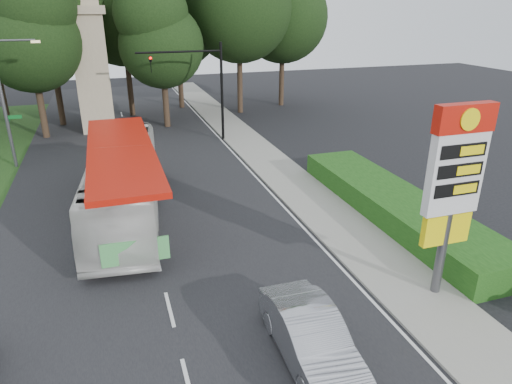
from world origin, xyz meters
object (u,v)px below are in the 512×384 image
object	(u,v)px
transit_bus	(124,183)
streetlight_signs	(6,97)
traffic_signal_mast	(204,79)
sedan_silver	(311,337)
monument	(92,67)
gas_station_pylon	(455,178)

from	to	relation	value
transit_bus	streetlight_signs	bearing A→B (deg)	128.20
traffic_signal_mast	sedan_silver	size ratio (longest dim) A/B	1.50
streetlight_signs	transit_bus	distance (m)	11.86
streetlight_signs	monument	distance (m)	9.44
streetlight_signs	sedan_silver	xyz separation A→B (m)	(10.55, -21.64, -3.65)
gas_station_pylon	streetlight_signs	world-z (taller)	streetlight_signs
gas_station_pylon	sedan_silver	size ratio (longest dim) A/B	1.43
gas_station_pylon	transit_bus	xyz separation A→B (m)	(-10.05, 10.23, -2.72)
gas_station_pylon	traffic_signal_mast	bearing A→B (deg)	99.09
transit_bus	sedan_silver	bearing A→B (deg)	-63.48
traffic_signal_mast	streetlight_signs	world-z (taller)	streetlight_signs
traffic_signal_mast	transit_bus	bearing A→B (deg)	-119.02
traffic_signal_mast	sedan_silver	distance (m)	24.04
monument	sedan_silver	bearing A→B (deg)	-79.36
gas_station_pylon	monument	xyz separation A→B (m)	(-11.20, 28.01, 0.66)
traffic_signal_mast	transit_bus	xyz separation A→B (m)	(-6.53, -11.77, -2.94)
gas_station_pylon	streetlight_signs	distance (m)	25.74
gas_station_pylon	monument	distance (m)	30.17
gas_station_pylon	monument	size ratio (longest dim) A/B	0.68
sedan_silver	monument	bearing A→B (deg)	101.51
monument	traffic_signal_mast	bearing A→B (deg)	-38.00
sedan_silver	traffic_signal_mast	bearing A→B (deg)	85.76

